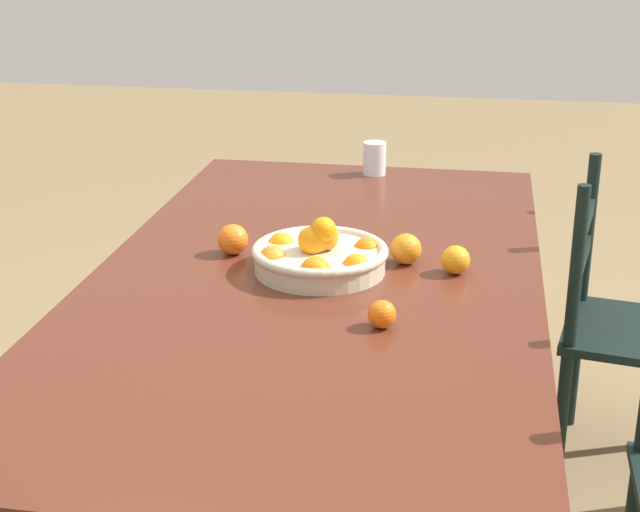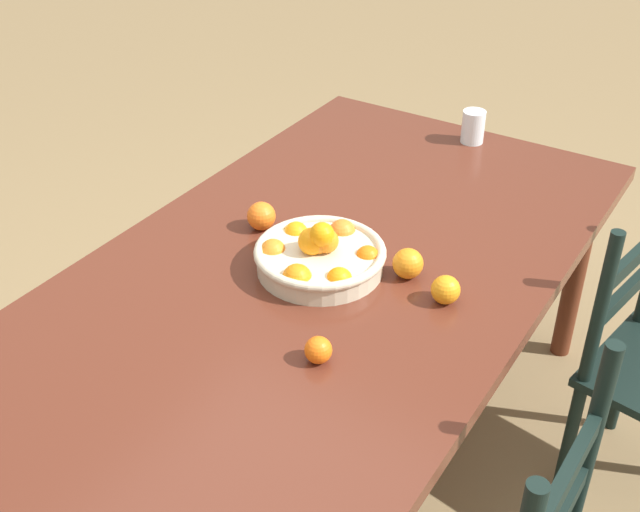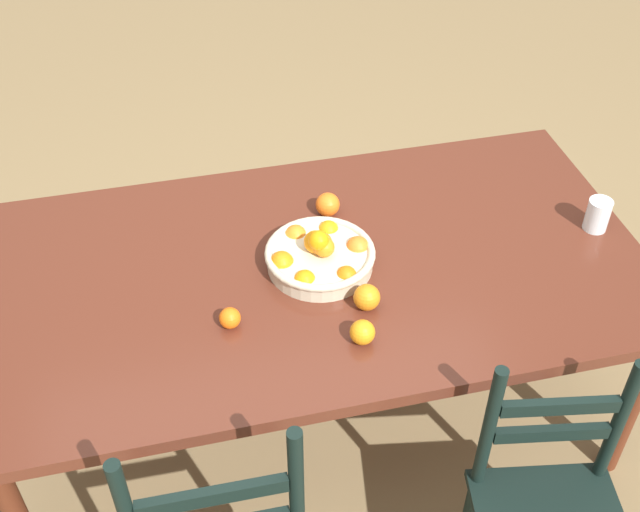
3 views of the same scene
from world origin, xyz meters
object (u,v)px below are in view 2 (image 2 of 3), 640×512
Objects in this scene: dining_table at (313,292)px; orange_loose_0 at (446,290)px; fruit_bowl at (319,255)px; drinking_glass at (473,127)px; orange_loose_3 at (318,350)px; orange_loose_2 at (261,216)px; orange_loose_1 at (408,264)px.

dining_table is 0.35m from orange_loose_0.
fruit_bowl is (-0.02, 0.01, 0.10)m from dining_table.
dining_table is 0.93m from drinking_glass.
orange_loose_3 is at bearing -22.35° from orange_loose_0.
fruit_bowl is at bearing 70.76° from orange_loose_2.
fruit_bowl is 0.36m from orange_loose_3.
fruit_bowl is 4.31× the size of orange_loose_1.
drinking_glass is (-1.21, -0.16, 0.02)m from orange_loose_3.
orange_loose_0 is 0.90× the size of orange_loose_2.
orange_loose_2 is (0.01, -0.44, 0.00)m from orange_loose_1.
dining_table is 26.39× the size of orange_loose_1.
orange_loose_0 reaches higher than orange_loose_3.
dining_table is 0.28m from orange_loose_2.
fruit_bowl reaches higher than orange_loose_3.
orange_loose_1 is at bearing 177.57° from orange_loose_3.
orange_loose_0 is (-0.06, 0.33, 0.10)m from dining_table.
orange_loose_3 is (0.39, 0.43, -0.01)m from orange_loose_2.
orange_loose_2 is at bearing -109.24° from fruit_bowl.
orange_loose_0 is at bearing 85.86° from orange_loose_2.
drinking_glass is at bearing -160.73° from orange_loose_0.
orange_loose_3 is at bearing 7.53° from drinking_glass.
fruit_bowl is 0.90m from drinking_glass.
orange_loose_3 is 0.57× the size of drinking_glass.
fruit_bowl is 0.25m from orange_loose_2.
orange_loose_0 is at bearing 69.16° from orange_loose_1.
orange_loose_2 is at bearing -89.17° from orange_loose_1.
fruit_bowl reaches higher than drinking_glass.
fruit_bowl is at bearing 165.92° from dining_table.
drinking_glass is (-0.81, -0.18, 0.02)m from orange_loose_1.
dining_table is at bearing -62.05° from orange_loose_1.
orange_loose_2 is 1.29× the size of orange_loose_3.
dining_table is 18.96× the size of drinking_glass.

